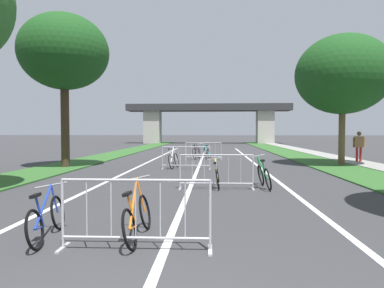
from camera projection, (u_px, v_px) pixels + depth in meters
grass_verge_left at (116, 154)px, 25.74m from camera, size 2.43×57.14×0.05m
grass_verge_right at (294, 155)px, 24.93m from camera, size 2.43×57.14×0.05m
sidewalk_path_right at (323, 155)px, 24.80m from camera, size 1.61×57.14×0.08m
lane_stripe_center at (200, 164)px, 18.50m from camera, size 0.14×33.06×0.01m
lane_stripe_right_lane at (255, 164)px, 18.32m from camera, size 0.14×33.06×0.01m
lane_stripe_left_lane at (146, 163)px, 18.69m from camera, size 0.14×33.06×0.01m
overpass_bridge at (208, 116)px, 48.97m from camera, size 23.07×3.44×5.57m
tree_left_pine_far at (64, 53)px, 16.23m from camera, size 4.17×4.17×7.26m
tree_right_oak_near at (343, 75)px, 17.20m from camera, size 4.66×4.66×6.57m
crowd_barrier_nearest at (136, 215)px, 5.02m from camera, size 2.25×0.48×1.05m
crowd_barrier_second at (216, 172)px, 10.29m from camera, size 2.24×0.48×1.05m
crowd_barrier_third at (186, 158)px, 15.72m from camera, size 2.24×0.47×1.05m
crowd_barrier_fourth at (203, 151)px, 21.02m from camera, size 2.25×0.54×1.05m
bicycle_orange_0 at (137, 217)px, 5.55m from camera, size 0.47×1.72×0.98m
bicycle_green_1 at (264, 176)px, 10.57m from camera, size 0.54×1.67×1.01m
bicycle_black_2 at (196, 153)px, 21.61m from camera, size 0.53×1.72×0.97m
bicycle_blue_3 at (47, 218)px, 5.54m from camera, size 0.61×1.68×0.86m
bicycle_teal_4 at (207, 153)px, 21.50m from camera, size 0.78×1.76×1.04m
bicycle_white_5 at (174, 160)px, 16.21m from camera, size 0.50×1.64×1.01m
bicycle_yellow_6 at (217, 176)px, 10.74m from camera, size 0.52×1.71×0.90m
pedestrian_with_backpack at (359, 144)px, 18.87m from camera, size 0.61×0.38×1.73m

